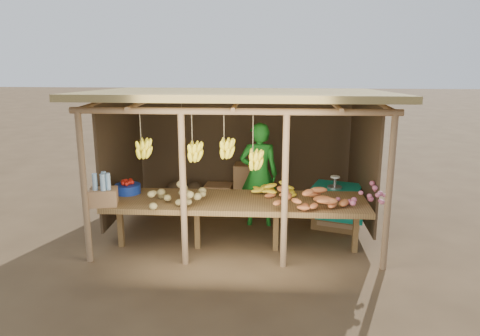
{
  "coord_description": "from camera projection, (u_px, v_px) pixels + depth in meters",
  "views": [
    {
      "loc": [
        0.44,
        -7.62,
        2.99
      ],
      "look_at": [
        0.0,
        0.0,
        1.05
      ],
      "focal_mm": 35.0,
      "sensor_mm": 36.0,
      "label": 1
    }
  ],
  "objects": [
    {
      "name": "tarp_crate",
      "position": [
        336.0,
        205.0,
        8.05
      ],
      "size": [
        0.97,
        0.9,
        0.94
      ],
      "color": "brown",
      "rests_on": "ground"
    },
    {
      "name": "onion_heap",
      "position": [
        367.0,
        194.0,
        6.73
      ],
      "size": [
        0.83,
        0.52,
        0.36
      ],
      "primitive_type": null,
      "rotation": [
        0.0,
        0.0,
        -0.04
      ],
      "color": "#C9617E",
      "rests_on": "counter"
    },
    {
      "name": "carton_stack",
      "position": [
        238.0,
        188.0,
        9.09
      ],
      "size": [
        1.12,
        0.46,
        0.83
      ],
      "color": "#9B6E45",
      "rests_on": "ground"
    },
    {
      "name": "tomato_basin",
      "position": [
        128.0,
        188.0,
        7.33
      ],
      "size": [
        0.4,
        0.4,
        0.21
      ],
      "rotation": [
        0.0,
        0.0,
        -0.04
      ],
      "color": "navy",
      "rests_on": "counter"
    },
    {
      "name": "sweet_potato_heap",
      "position": [
        307.0,
        193.0,
        6.75
      ],
      "size": [
        1.24,
        0.88,
        0.36
      ],
      "primitive_type": null,
      "rotation": [
        0.0,
        0.0,
        -0.19
      ],
      "color": "#C26531",
      "rests_on": "counter"
    },
    {
      "name": "counter",
      "position": [
        236.0,
        204.0,
        7.04
      ],
      "size": [
        3.9,
        1.05,
        0.8
      ],
      "color": "brown",
      "rests_on": "ground"
    },
    {
      "name": "vendor",
      "position": [
        259.0,
        175.0,
        8.02
      ],
      "size": [
        0.67,
        0.45,
        1.81
      ],
      "primitive_type": "imported",
      "rotation": [
        0.0,
        0.0,
        3.17
      ],
      "color": "#176A1A",
      "rests_on": "ground"
    },
    {
      "name": "bottle_box",
      "position": [
        103.0,
        193.0,
        6.74
      ],
      "size": [
        0.44,
        0.38,
        0.49
      ],
      "color": "#9B6E45",
      "rests_on": "counter"
    },
    {
      "name": "burlap_sacks",
      "position": [
        185.0,
        193.0,
        9.17
      ],
      "size": [
        0.81,
        0.42,
        0.57
      ],
      "color": "#42311E",
      "rests_on": "ground"
    },
    {
      "name": "potato_heap",
      "position": [
        174.0,
        192.0,
        6.78
      ],
      "size": [
        1.23,
        0.97,
        0.37
      ],
      "primitive_type": null,
      "rotation": [
        0.0,
        0.0,
        0.34
      ],
      "color": "olive",
      "rests_on": "counter"
    },
    {
      "name": "ground",
      "position": [
        240.0,
        226.0,
        8.14
      ],
      "size": [
        60.0,
        60.0,
        0.0
      ],
      "primitive_type": "plane",
      "color": "brown",
      "rests_on": "ground"
    },
    {
      "name": "banana_pile",
      "position": [
        276.0,
        184.0,
        7.22
      ],
      "size": [
        0.67,
        0.42,
        0.35
      ],
      "primitive_type": null,
      "rotation": [
        0.0,
        0.0,
        -0.05
      ],
      "color": "yellow",
      "rests_on": "counter"
    },
    {
      "name": "stall_structure",
      "position": [
        236.0,
        117.0,
        7.65
      ],
      "size": [
        4.7,
        3.5,
        2.43
      ],
      "color": "#906D4A",
      "rests_on": "ground"
    }
  ]
}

